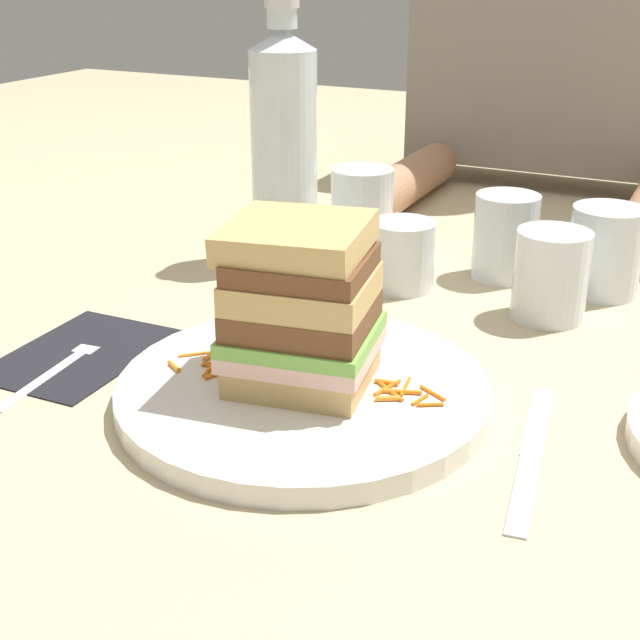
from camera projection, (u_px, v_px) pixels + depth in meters
ground_plane at (330, 392)px, 0.70m from camera, size 3.00×3.00×0.00m
main_plate at (303, 391)px, 0.68m from camera, size 0.29×0.29×0.02m
sandwich at (302, 307)px, 0.65m from camera, size 0.12×0.12×0.13m
carrot_shred_0 at (219, 373)px, 0.68m from camera, size 0.01×0.03×0.00m
carrot_shred_1 at (174, 366)px, 0.69m from camera, size 0.02×0.01×0.00m
carrot_shred_2 at (219, 361)px, 0.70m from camera, size 0.02×0.03×0.00m
carrot_shred_3 at (211, 355)px, 0.71m from camera, size 0.00×0.02×0.00m
carrot_shred_4 at (209, 370)px, 0.69m from camera, size 0.01×0.02×0.00m
carrot_shred_5 at (224, 358)px, 0.71m from camera, size 0.02×0.02×0.00m
carrot_shred_6 at (217, 369)px, 0.69m from camera, size 0.03×0.01×0.00m
carrot_shred_7 at (228, 371)px, 0.69m from camera, size 0.02×0.02×0.00m
carrot_shred_8 at (197, 354)px, 0.72m from camera, size 0.02×0.02×0.00m
carrot_shred_9 at (420, 400)px, 0.64m from camera, size 0.01×0.02×0.00m
carrot_shred_10 at (387, 388)px, 0.66m from camera, size 0.01×0.03×0.00m
carrot_shred_11 at (384, 385)px, 0.66m from camera, size 0.02×0.01×0.00m
carrot_shred_12 at (430, 405)px, 0.64m from camera, size 0.02×0.01×0.00m
carrot_shred_13 at (405, 387)px, 0.66m from camera, size 0.01×0.03×0.00m
carrot_shred_14 at (402, 392)px, 0.65m from camera, size 0.03×0.01×0.00m
carrot_shred_15 at (433, 392)px, 0.65m from camera, size 0.02×0.02×0.00m
carrot_shred_16 at (388, 398)px, 0.64m from camera, size 0.02×0.01×0.00m
carrot_shred_17 at (391, 391)px, 0.66m from camera, size 0.03×0.02×0.00m
napkin_dark at (80, 353)px, 0.76m from camera, size 0.12×0.16×0.00m
fork at (65, 360)px, 0.74m from camera, size 0.03×0.17×0.00m
knife at (530, 456)px, 0.60m from camera, size 0.04×0.20×0.00m
juice_glass at (550, 280)px, 0.82m from camera, size 0.07×0.07×0.09m
water_bottle at (284, 146)px, 0.94m from camera, size 0.07×0.07×0.28m
empty_tumbler_0 at (402, 255)px, 0.89m from camera, size 0.07×0.07×0.07m
empty_tumbler_1 at (362, 206)px, 1.03m from camera, size 0.07×0.07×0.09m
empty_tumbler_2 at (605, 251)px, 0.88m from camera, size 0.07×0.07×0.09m
empty_tumbler_3 at (505, 237)px, 0.92m from camera, size 0.07×0.07×0.09m
diner_across at (566, 24)px, 1.19m from camera, size 0.43×0.46×0.53m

